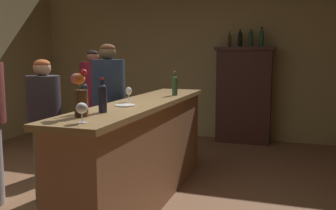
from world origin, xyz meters
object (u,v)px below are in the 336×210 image
Objects in this scene: display_bottle_midright at (262,38)px; patron_redhead at (94,101)px; wine_glass_front at (82,109)px; display_bottle_center at (251,38)px; wine_bottle_pinot at (103,97)px; display_bottle_midleft at (240,39)px; display_bottle_left at (230,40)px; wine_bottle_malbec at (175,85)px; wine_bottle_syrah at (84,97)px; cheese_plate at (125,105)px; display_cabinet at (244,93)px; patron_in_grey at (45,125)px; wine_glass_mid at (129,92)px; patron_tall at (109,109)px; flower_arrangement at (80,94)px; bar_counter at (143,152)px.

display_bottle_midright reaches higher than patron_redhead.
wine_glass_front is 0.45× the size of display_bottle_center.
display_bottle_midleft is at bearing 81.56° from wine_bottle_pinot.
display_bottle_left is 0.17× the size of patron_redhead.
wine_bottle_malbec is 1.53m from wine_bottle_syrah.
patron_redhead reaches higher than cheese_plate.
display_cabinet is 0.95m from display_bottle_midleft.
display_bottle_left is 0.18× the size of patron_in_grey.
wine_glass_mid is at bearing 98.72° from wine_glass_front.
display_bottle_left is at bearing 86.00° from wine_glass_front.
patron_tall is (-0.48, 0.49, -0.27)m from wine_glass_mid.
cheese_plate is 0.11× the size of patron_redhead.
display_cabinet is 5.90× the size of wine_bottle_pinot.
wine_bottle_malbec is 2.59m from display_bottle_center.
display_bottle_midleft is at bearing 180.00° from display_cabinet.
patron_in_grey is (-1.36, -3.36, -0.98)m from display_bottle_left.
patron_in_grey is at bearing 140.23° from flower_arrangement.
display_bottle_center is (0.84, 3.18, 0.65)m from wine_glass_mid.
wine_bottle_malbec is 0.17× the size of patron_tall.
wine_bottle_malbec is 0.78m from wine_glass_mid.
wine_bottle_syrah is 0.87× the size of flower_arrangement.
display_bottle_center is 0.19× the size of patron_tall.
wine_bottle_syrah is (-0.29, -1.50, 0.01)m from wine_bottle_malbec.
display_bottle_center reaches higher than display_cabinet.
display_cabinet reaches higher than patron_in_grey.
wine_glass_front is at bearing -84.51° from cheese_plate.
wine_bottle_syrah is 1.10m from patron_in_grey.
wine_bottle_malbec is at bearing 67.23° from patron_tall.
patron_redhead is at bearing -131.42° from display_bottle_left.
flower_arrangement is at bearing -99.99° from display_cabinet.
flower_arrangement is 4.18m from display_bottle_left.
bar_counter is 3.37m from display_bottle_left.
wine_bottle_syrah is 0.96× the size of display_bottle_midright.
flower_arrangement is (-0.23, -1.67, 0.05)m from wine_bottle_malbec.
flower_arrangement is at bearing -88.35° from wine_glass_mid.
wine_bottle_pinot is 2.00× the size of wine_glass_front.
display_bottle_left is 0.18m from display_bottle_midleft.
display_bottle_midleft is 0.21× the size of patron_in_grey.
cheese_plate is 0.56× the size of display_bottle_midright.
flower_arrangement is 0.67m from cheese_plate.
display_cabinet is 9.12× the size of cheese_plate.
wine_bottle_pinot is at bearing 29.47° from wine_bottle_syrah.
display_bottle_midleft is at bearing 116.14° from patron_tall.
wine_bottle_pinot is 0.18× the size of patron_redhead.
display_bottle_center is (0.18, 0.00, 0.01)m from display_bottle_midleft.
bar_counter is 1.09m from wine_bottle_syrah.
display_bottle_center is at bearing 0.00° from display_cabinet.
patron_tall reaches higher than flower_arrangement.
display_bottle_midright is at bearing 72.17° from wine_glass_mid.
patron_redhead is (-0.67, 0.82, -0.03)m from patron_tall.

